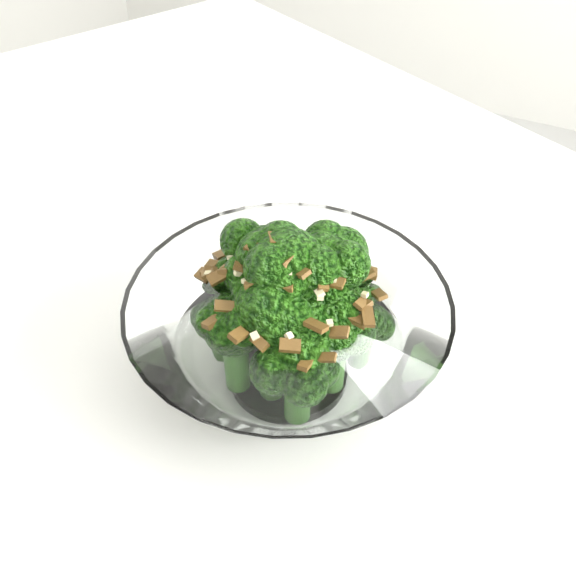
% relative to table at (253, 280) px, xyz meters
% --- Properties ---
extents(ground, '(3.50, 3.50, 0.00)m').
position_rel_table_xyz_m(ground, '(0.02, 0.13, -0.68)').
color(ground, silver).
rests_on(ground, ground).
extents(table, '(1.43, 1.23, 0.75)m').
position_rel_table_xyz_m(table, '(0.00, 0.00, 0.00)').
color(table, white).
rests_on(table, ground).
extents(broccoli_dish, '(0.24, 0.24, 0.15)m').
position_rel_table_xyz_m(broccoli_dish, '(0.12, -0.15, 0.12)').
color(broccoli_dish, white).
rests_on(broccoli_dish, table).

